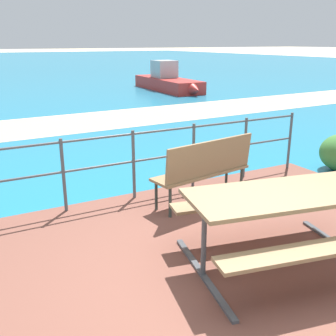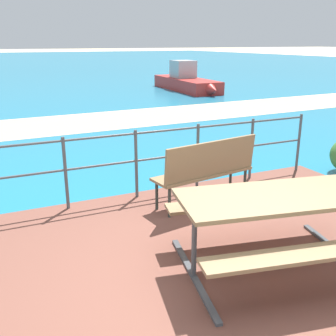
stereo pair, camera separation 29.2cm
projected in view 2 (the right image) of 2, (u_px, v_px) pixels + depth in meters
name	position (u px, v px, depth m)	size (l,w,h in m)	color
ground_plane	(230.00, 292.00, 3.65)	(240.00, 240.00, 0.00)	beige
patio_paving	(231.00, 290.00, 3.64)	(6.40, 5.20, 0.06)	brown
sea_water	(0.00, 65.00, 38.20)	(90.00, 90.00, 0.01)	teal
beach_strip	(60.00, 124.00, 10.94)	(54.00, 2.77, 0.01)	tan
picnic_table	(277.00, 211.00, 3.77)	(2.11, 1.75, 0.77)	#8C704C
park_bench	(207.00, 167.00, 5.30)	(1.51, 0.64, 0.92)	#8C704C
railing_fence	(136.00, 156.00, 5.54)	(5.94, 0.04, 0.98)	#4C5156
boat_near	(186.00, 81.00, 18.43)	(1.48, 5.21, 1.33)	red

